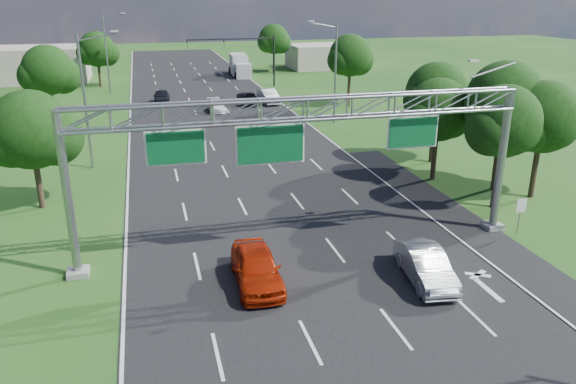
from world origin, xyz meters
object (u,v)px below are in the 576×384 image
object	(u,v)px
red_coupe	(257,267)
silver_sedan	(426,266)
sign_gantry	(307,121)
regulatory_sign	(521,209)
box_truck	(240,66)
traffic_signal	(249,49)

from	to	relation	value
red_coupe	silver_sedan	distance (m)	7.87
sign_gantry	regulatory_sign	world-z (taller)	sign_gantry
regulatory_sign	box_truck	world-z (taller)	box_truck
regulatory_sign	silver_sedan	distance (m)	8.44
traffic_signal	box_truck	bearing A→B (deg)	87.37
traffic_signal	red_coupe	xyz separation A→B (m)	(-10.36, -55.97, -4.31)
sign_gantry	box_truck	world-z (taller)	sign_gantry
sign_gantry	silver_sedan	bearing A→B (deg)	-46.01
regulatory_sign	traffic_signal	distance (m)	54.37
regulatory_sign	red_coupe	distance (m)	15.42
sign_gantry	silver_sedan	world-z (taller)	sign_gantry
sign_gantry	red_coupe	bearing A→B (deg)	-137.30
box_truck	sign_gantry	bearing A→B (deg)	-93.01
sign_gantry	regulatory_sign	distance (m)	13.25
sign_gantry	box_truck	bearing A→B (deg)	83.20
sign_gantry	traffic_signal	world-z (taller)	sign_gantry
traffic_signal	red_coupe	size ratio (longest dim) A/B	2.41
red_coupe	box_truck	xyz separation A→B (m)	(10.88, 67.32, 0.69)
silver_sedan	box_truck	distance (m)	69.07
sign_gantry	box_truck	distance (m)	65.03
red_coupe	box_truck	bearing A→B (deg)	82.84
silver_sedan	red_coupe	bearing A→B (deg)	174.93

